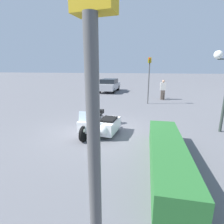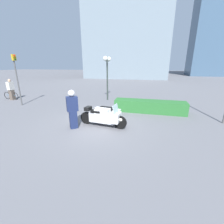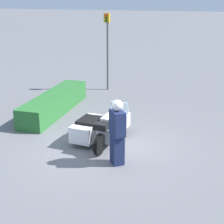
# 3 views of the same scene
# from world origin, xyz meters

# --- Properties ---
(ground_plane) EXTENTS (160.00, 160.00, 0.00)m
(ground_plane) POSITION_xyz_m (0.00, 0.00, 0.00)
(ground_plane) COLOR slate
(police_motorcycle) EXTENTS (2.40, 1.53, 1.15)m
(police_motorcycle) POSITION_xyz_m (0.51, 0.23, 0.46)
(police_motorcycle) COLOR black
(police_motorcycle) RESTS_ON ground
(officer_rider) EXTENTS (0.57, 0.54, 1.81)m
(officer_rider) POSITION_xyz_m (-0.83, -0.68, 0.96)
(officer_rider) COLOR #192347
(officer_rider) RESTS_ON ground
(hedge_bush_curbside) EXTENTS (4.36, 0.94, 0.74)m
(hedge_bush_curbside) POSITION_xyz_m (2.61, 2.76, 0.37)
(hedge_bush_curbside) COLOR #28662D
(hedge_bush_curbside) RESTS_ON ground
(traffic_light_near) EXTENTS (0.22, 0.28, 3.53)m
(traffic_light_near) POSITION_xyz_m (6.30, 1.75, 2.31)
(traffic_light_near) COLOR #4C4C4C
(traffic_light_near) RESTS_ON ground
(traffic_light_far) EXTENTS (0.23, 0.27, 3.55)m
(traffic_light_far) POSITION_xyz_m (-6.60, 2.21, 2.32)
(traffic_light_far) COLOR #4C4C4C
(traffic_light_far) RESTS_ON ground
(parked_car_background) EXTENTS (4.51, 1.97, 1.50)m
(parked_car_background) POSITION_xyz_m (-13.02, -2.28, 0.79)
(parked_car_background) COLOR #9E9EA3
(parked_car_background) RESTS_ON ground
(pedestrian_bystander) EXTENTS (0.30, 0.50, 1.75)m
(pedestrian_bystander) POSITION_xyz_m (-8.84, 3.53, 0.88)
(pedestrian_bystander) COLOR brown
(pedestrian_bystander) RESTS_ON ground
(bicycle_parked) EXTENTS (1.58, 0.15, 0.68)m
(bicycle_parked) POSITION_xyz_m (-9.07, 3.64, 0.31)
(bicycle_parked) COLOR black
(bicycle_parked) RESTS_ON ground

